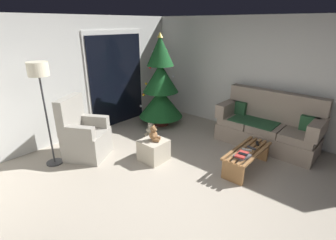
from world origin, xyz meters
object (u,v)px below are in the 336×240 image
object	(u,v)px
book_stack	(242,155)
cell_phone	(243,154)
coffee_table	(247,156)
teddy_bear_chestnut	(154,134)
remote_black	(257,143)
armchair	(84,136)
couch	(268,127)
remote_graphite	(251,148)
remote_white	(247,150)
ottoman	(154,150)
floor_lamp	(40,80)
teddy_bear_cream_by_tree	(150,130)
christmas_tree	(161,86)

from	to	relation	value
book_stack	cell_phone	world-z (taller)	cell_phone
coffee_table	teddy_bear_chestnut	distance (m)	1.63
remote_black	armchair	size ratio (longest dim) A/B	0.14
couch	remote_graphite	world-z (taller)	couch
cell_phone	teddy_bear_chestnut	size ratio (longest dim) A/B	0.50
remote_white	ottoman	xyz separation A→B (m)	(-0.77, 1.41, -0.19)
armchair	coffee_table	bearing A→B (deg)	-58.28
coffee_table	floor_lamp	size ratio (longest dim) A/B	0.62
remote_graphite	ottoman	world-z (taller)	remote_graphite
remote_black	teddy_bear_chestnut	size ratio (longest dim) A/B	0.55
coffee_table	remote_white	xyz separation A→B (m)	(-0.03, 0.00, 0.13)
floor_lamp	teddy_bear_cream_by_tree	distance (m)	2.46
remote_white	christmas_tree	world-z (taller)	christmas_tree
book_stack	remote_graphite	bearing A→B (deg)	1.51
remote_graphite	book_stack	size ratio (longest dim) A/B	0.55
book_stack	teddy_bear_cream_by_tree	xyz separation A→B (m)	(0.21, 2.26, -0.27)
coffee_table	book_stack	distance (m)	0.33
book_stack	ottoman	size ratio (longest dim) A/B	0.65
book_stack	teddy_bear_chestnut	world-z (taller)	teddy_bear_chestnut
remote_white	teddy_bear_chestnut	world-z (taller)	teddy_bear_chestnut
remote_white	book_stack	bearing A→B (deg)	171.10
christmas_tree	remote_graphite	bearing A→B (deg)	-100.81
cell_phone	teddy_bear_chestnut	world-z (taller)	teddy_bear_chestnut
remote_black	book_stack	bearing A→B (deg)	-118.70
floor_lamp	christmas_tree	bearing A→B (deg)	-3.93
remote_graphite	remote_black	bearing A→B (deg)	11.19
coffee_table	book_stack	bearing A→B (deg)	-172.76
teddy_bear_chestnut	teddy_bear_cream_by_tree	bearing A→B (deg)	48.88
remote_black	teddy_bear_chestnut	xyz separation A→B (m)	(-1.11, 1.43, 0.13)
armchair	ottoman	world-z (taller)	armchair
remote_white	cell_phone	size ratio (longest dim) A/B	1.08
couch	remote_black	distance (m)	0.84
coffee_table	ottoman	xyz separation A→B (m)	(-0.80, 1.41, -0.06)
coffee_table	cell_phone	world-z (taller)	cell_phone
remote_black	teddy_bear_cream_by_tree	bearing A→B (deg)	160.56
ottoman	teddy_bear_chestnut	distance (m)	0.31
coffee_table	ottoman	distance (m)	1.62
book_stack	teddy_bear_cream_by_tree	bearing A→B (deg)	84.61
remote_graphite	teddy_bear_cream_by_tree	distance (m)	2.27
remote_white	teddy_bear_chestnut	xyz separation A→B (m)	(-0.76, 1.40, 0.13)
remote_white	book_stack	size ratio (longest dim) A/B	0.55
coffee_table	book_stack	xyz separation A→B (m)	(-0.29, -0.04, 0.15)
couch	ottoman	distance (m)	2.35
couch	remote_white	xyz separation A→B (m)	(-1.17, -0.10, -0.02)
book_stack	ottoman	distance (m)	1.55
remote_white	ottoman	distance (m)	1.62
remote_black	armchair	xyz separation A→B (m)	(-1.85, 2.51, 0.02)
coffee_table	ottoman	bearing A→B (deg)	119.55
remote_graphite	christmas_tree	size ratio (longest dim) A/B	0.07
couch	christmas_tree	xyz separation A→B (m)	(-0.58, 2.38, 0.55)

